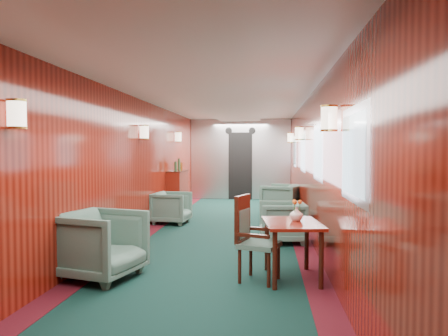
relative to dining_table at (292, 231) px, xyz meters
name	(u,v)px	position (x,y,z in m)	size (l,w,h in m)	color
room	(219,141)	(-1.08, 2.13, 1.08)	(12.00, 12.10, 2.40)	#0D2F28
bulkhead	(240,160)	(-1.08, 8.04, 0.63)	(2.98, 0.17, 2.39)	silver
windows_right	(309,152)	(0.41, 2.38, 0.89)	(0.02, 8.60, 0.80)	#B4B6BB
wall_sconces	(222,133)	(-1.08, 2.69, 1.23)	(2.97, 7.97, 0.25)	#FFE9C6
dining_table	(292,231)	(0.00, 0.00, 0.00)	(0.71, 0.94, 0.66)	maroon
side_chair	(252,234)	(-0.46, -0.08, -0.03)	(0.54, 0.56, 0.97)	#1F4942
credenza	(177,191)	(-2.42, 5.22, -0.05)	(0.35, 1.11, 1.27)	maroon
flower_vase	(296,214)	(0.05, 0.09, 0.19)	(0.15, 0.15, 0.16)	silver
armchair_left_near	(100,245)	(-2.20, -0.18, -0.16)	(0.84, 0.86, 0.78)	#1F4942
armchair_left_far	(172,208)	(-2.19, 3.58, -0.24)	(0.68, 0.70, 0.64)	#1F4942
armchair_right_near	(282,222)	(-0.04, 1.98, -0.23)	(0.70, 0.72, 0.66)	#1F4942
armchair_right_far	(281,200)	(0.04, 4.81, -0.20)	(0.77, 0.79, 0.72)	#1F4942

